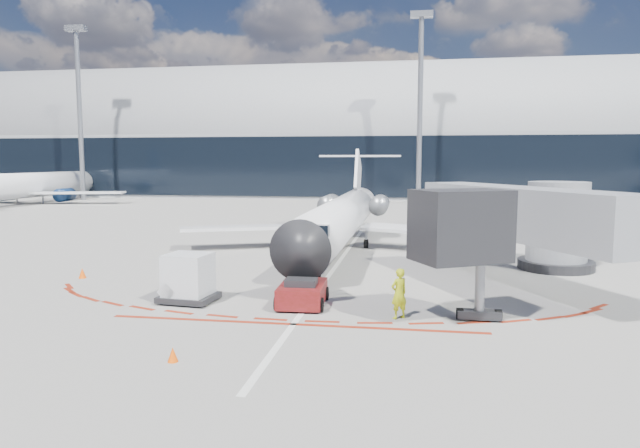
% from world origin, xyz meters
% --- Properties ---
extents(ground, '(260.00, 260.00, 0.00)m').
position_xyz_m(ground, '(0.00, 0.00, 0.00)').
color(ground, slate).
rests_on(ground, ground).
extents(apron_centerline, '(0.25, 40.00, 0.01)m').
position_xyz_m(apron_centerline, '(0.00, 2.00, 0.01)').
color(apron_centerline, silver).
rests_on(apron_centerline, ground).
extents(apron_stop_bar, '(14.00, 0.25, 0.01)m').
position_xyz_m(apron_stop_bar, '(0.00, -11.50, 0.01)').
color(apron_stop_bar, maroon).
rests_on(apron_stop_bar, ground).
extents(terminal_building, '(150.00, 24.15, 24.00)m').
position_xyz_m(terminal_building, '(0.00, 64.97, 8.52)').
color(terminal_building, '#95989B').
rests_on(terminal_building, ground).
extents(jet_bridge, '(10.03, 15.20, 4.90)m').
position_xyz_m(jet_bridge, '(9.79, -3.01, 3.01)').
color(jet_bridge, gray).
rests_on(jet_bridge, ground).
extents(light_mast_west, '(0.70, 0.70, 25.00)m').
position_xyz_m(light_mast_west, '(-45.00, 48.00, 12.50)').
color(light_mast_west, gray).
rests_on(light_mast_west, ground).
extents(light_mast_centre, '(0.70, 0.70, 25.00)m').
position_xyz_m(light_mast_centre, '(5.00, 48.00, 12.50)').
color(light_mast_centre, gray).
rests_on(light_mast_centre, ground).
extents(regional_jet, '(22.30, 27.49, 6.89)m').
position_xyz_m(regional_jet, '(-0.30, 5.79, 2.30)').
color(regional_jet, white).
rests_on(regional_jet, ground).
extents(pushback_tug, '(2.07, 4.60, 1.19)m').
position_xyz_m(pushback_tug, '(-0.20, -8.71, 0.52)').
color(pushback_tug, '#52110B').
rests_on(pushback_tug, ground).
extents(ramp_worker, '(0.84, 0.80, 1.93)m').
position_xyz_m(ramp_worker, '(3.77, -10.09, 0.96)').
color(ramp_worker, '#D2E317').
rests_on(ramp_worker, ground).
extents(uld_container, '(2.38, 2.09, 2.06)m').
position_xyz_m(uld_container, '(-5.04, -8.96, 1.02)').
color(uld_container, black).
rests_on(uld_container, ground).
extents(safety_cone_left, '(0.37, 0.37, 0.52)m').
position_xyz_m(safety_cone_left, '(-12.27, -5.19, 0.26)').
color(safety_cone_left, '#FF5505').
rests_on(safety_cone_left, ground).
extents(safety_cone_right, '(0.32, 0.32, 0.44)m').
position_xyz_m(safety_cone_right, '(-2.73, -15.87, 0.22)').
color(safety_cone_right, '#FF5505').
rests_on(safety_cone_right, ground).
extents(bg_airliner_0, '(30.72, 32.53, 9.94)m').
position_xyz_m(bg_airliner_0, '(-48.03, 40.75, 4.97)').
color(bg_airliner_0, white).
rests_on(bg_airliner_0, ground).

